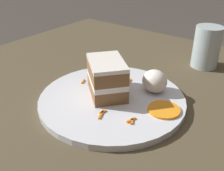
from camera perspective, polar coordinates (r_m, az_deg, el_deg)
name	(u,v)px	position (r m, az deg, el deg)	size (l,w,h in m)	color
ground_plane	(95,117)	(0.58, -3.73, -6.94)	(6.00, 6.00, 0.00)	#38332D
dining_table	(95,111)	(0.57, -3.79, -5.51)	(0.96, 1.04, 0.03)	#4C422D
plate	(112,99)	(0.56, 0.00, -3.02)	(0.31, 0.31, 0.01)	silver
cake_slice	(107,77)	(0.55, -1.13, 1.75)	(0.12, 0.12, 0.08)	brown
cream_dollop	(155,81)	(0.57, 9.25, 0.96)	(0.05, 0.05, 0.05)	white
orange_garnish	(164,110)	(0.52, 11.22, -5.18)	(0.06, 0.06, 0.00)	orange
carrot_shreds_scatter	(116,95)	(0.56, 0.83, -2.03)	(0.19, 0.17, 0.00)	orange
drinking_glass	(206,50)	(0.75, 19.81, 7.33)	(0.07, 0.07, 0.11)	silver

